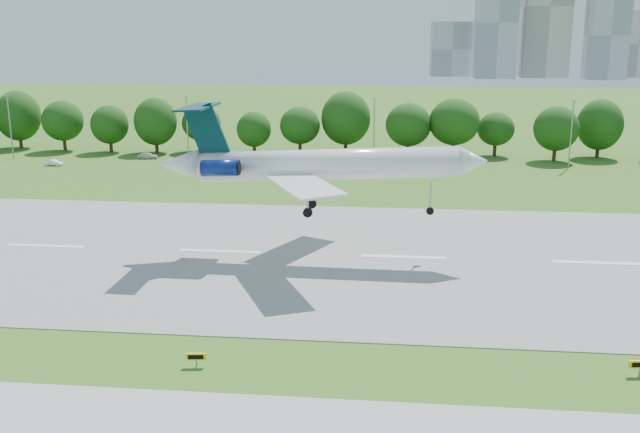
{
  "coord_description": "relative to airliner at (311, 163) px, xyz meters",
  "views": [
    {
      "loc": [
        18.64,
        -48.28,
        22.84
      ],
      "look_at": [
        11.73,
        18.0,
        6.07
      ],
      "focal_mm": 40.0,
      "sensor_mm": 36.0,
      "label": 1
    }
  ],
  "objects": [
    {
      "name": "ground",
      "position": [
        -10.02,
        -25.0,
        -10.02
      ],
      "size": [
        600.0,
        600.0,
        0.0
      ],
      "primitive_type": "plane",
      "color": "#366119",
      "rests_on": "ground"
    },
    {
      "name": "runway",
      "position": [
        -10.02,
        0.0,
        -9.98
      ],
      "size": [
        400.0,
        45.0,
        0.08
      ],
      "primitive_type": "cube",
      "color": "gray",
      "rests_on": "ground"
    },
    {
      "name": "tree_line",
      "position": [
        -10.02,
        67.0,
        -3.83
      ],
      "size": [
        288.4,
        8.4,
        10.4
      ],
      "color": "#382314",
      "rests_on": "ground"
    },
    {
      "name": "light_poles",
      "position": [
        -12.52,
        57.0,
        -3.68
      ],
      "size": [
        175.9,
        0.25,
        12.19
      ],
      "color": "gray",
      "rests_on": "ground"
    },
    {
      "name": "skyline",
      "position": [
        90.14,
        365.62,
        20.45
      ],
      "size": [
        127.0,
        52.0,
        80.0
      ],
      "color": "#B2B2B7",
      "rests_on": "ground"
    },
    {
      "name": "airliner",
      "position": [
        0.0,
        0.0,
        0.0
      ],
      "size": [
        34.57,
        25.28,
        11.59
      ],
      "rotation": [
        0.0,
        -0.04,
        0.0
      ],
      "color": "white",
      "rests_on": "ground"
    },
    {
      "name": "taxi_sign_centre",
      "position": [
        -4.99,
        -27.73,
        -9.25
      ],
      "size": [
        1.49,
        0.34,
        1.04
      ],
      "rotation": [
        0.0,
        0.0,
        0.11
      ],
      "color": "gray",
      "rests_on": "ground"
    },
    {
      "name": "taxi_sign_right",
      "position": [
        26.03,
        -25.89,
        -9.18
      ],
      "size": [
        1.63,
        0.36,
        1.14
      ],
      "rotation": [
        0.0,
        0.0,
        0.11
      ],
      "color": "gray",
      "rests_on": "ground"
    },
    {
      "name": "service_vehicle_a",
      "position": [
        -53.44,
        50.08,
        -9.47
      ],
      "size": [
        3.42,
        1.56,
        1.09
      ],
      "primitive_type": "imported",
      "rotation": [
        0.0,
        0.0,
        1.44
      ],
      "color": "white",
      "rests_on": "ground"
    },
    {
      "name": "service_vehicle_b",
      "position": [
        -38.83,
        59.22,
        -9.37
      ],
      "size": [
        4.03,
        2.12,
        1.31
      ],
      "primitive_type": "imported",
      "rotation": [
        0.0,
        0.0,
        1.73
      ],
      "color": "silver",
      "rests_on": "ground"
    }
  ]
}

